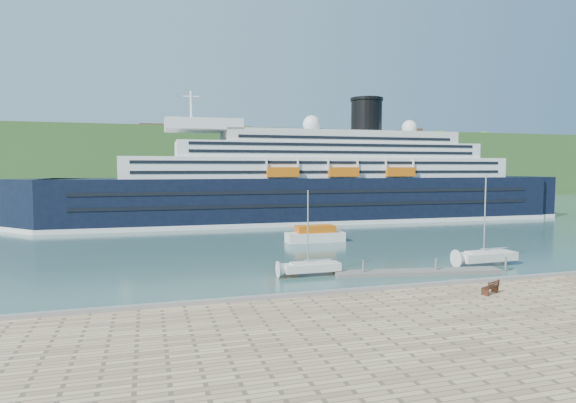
% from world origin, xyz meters
% --- Properties ---
extents(ground, '(400.00, 400.00, 0.00)m').
position_xyz_m(ground, '(0.00, 0.00, 0.00)').
color(ground, '#294A48').
rests_on(ground, ground).
extents(far_hillside, '(400.00, 50.00, 24.00)m').
position_xyz_m(far_hillside, '(0.00, 145.00, 12.00)').
color(far_hillside, '#355B24').
rests_on(far_hillside, ground).
extents(quay_coping, '(220.00, 0.50, 0.30)m').
position_xyz_m(quay_coping, '(0.00, -0.20, 1.15)').
color(quay_coping, slate).
rests_on(quay_coping, promenade).
extents(cruise_ship, '(111.65, 18.96, 24.99)m').
position_xyz_m(cruise_ship, '(9.36, 56.60, 12.50)').
color(cruise_ship, black).
rests_on(cruise_ship, ground).
extents(park_bench, '(1.92, 1.37, 1.14)m').
position_xyz_m(park_bench, '(2.99, -3.64, 1.57)').
color(park_bench, '#4E2616').
rests_on(park_bench, promenade).
extents(floating_pontoon, '(17.15, 4.79, 0.38)m').
position_xyz_m(floating_pontoon, '(3.93, 8.09, 0.19)').
color(floating_pontoon, slate).
rests_on(floating_pontoon, ground).
extents(sailboat_white_near, '(6.30, 1.78, 8.13)m').
position_xyz_m(sailboat_white_near, '(-6.62, 10.42, 4.06)').
color(sailboat_white_near, silver).
rests_on(sailboat_white_near, ground).
extents(sailboat_white_far, '(7.44, 2.28, 9.53)m').
position_xyz_m(sailboat_white_far, '(13.57, 9.75, 4.77)').
color(sailboat_white_far, silver).
rests_on(sailboat_white_far, ground).
extents(tender_launch, '(8.55, 2.93, 2.36)m').
position_xyz_m(tender_launch, '(1.09, 31.18, 1.18)').
color(tender_launch, '#C4590B').
rests_on(tender_launch, ground).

